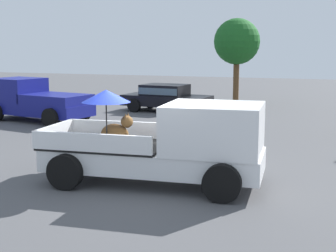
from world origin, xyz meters
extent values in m
plane|color=#4C4C4F|center=(0.00, 0.00, 0.00)|extent=(80.00, 80.00, 0.00)
cylinder|color=black|center=(1.65, 1.14, 0.40)|extent=(0.82, 0.36, 0.80)
cylinder|color=black|center=(1.84, -0.81, 0.40)|extent=(0.82, 0.36, 0.80)
cylinder|color=black|center=(-1.84, 0.81, 0.40)|extent=(0.82, 0.36, 0.80)
cylinder|color=black|center=(-1.65, -1.14, 0.40)|extent=(0.82, 0.36, 0.80)
cube|color=white|center=(0.00, 0.00, 0.57)|extent=(5.15, 2.27, 0.50)
cube|color=white|center=(1.39, 0.13, 1.36)|extent=(2.27, 2.05, 1.08)
cube|color=#4C606B|center=(2.39, 0.23, 1.56)|extent=(0.23, 1.72, 0.64)
cube|color=black|center=(-1.14, -0.11, 0.85)|extent=(2.96, 2.10, 0.06)
cube|color=white|center=(-1.23, 0.81, 1.08)|extent=(2.80, 0.37, 0.40)
cube|color=white|center=(-1.06, -1.03, 1.08)|extent=(2.80, 0.37, 0.40)
cube|color=white|center=(-2.49, -0.24, 1.08)|extent=(0.28, 1.84, 0.40)
ellipsoid|color=brown|center=(-0.83, -0.30, 1.14)|extent=(0.71, 0.38, 0.52)
sphere|color=brown|center=(-0.54, -0.27, 1.46)|extent=(0.31, 0.31, 0.28)
cone|color=brown|center=(-0.54, -0.19, 1.60)|extent=(0.10, 0.10, 0.12)
cone|color=brown|center=(-0.53, -0.35, 1.60)|extent=(0.10, 0.10, 0.12)
cylinder|color=black|center=(-0.95, -0.48, 1.42)|extent=(0.03, 0.03, 1.07)
cone|color=#1E33B7|center=(-0.95, -0.48, 2.05)|extent=(1.20, 1.20, 0.28)
cylinder|color=black|center=(-9.63, 8.35, 0.38)|extent=(0.79, 0.39, 0.76)
cylinder|color=black|center=(-6.82, 5.92, 0.38)|extent=(0.79, 0.39, 0.76)
cylinder|color=black|center=(-6.48, 7.79, 0.38)|extent=(0.79, 0.39, 0.76)
cube|color=navy|center=(-8.23, 7.14, 0.55)|extent=(5.04, 2.62, 0.50)
cube|color=navy|center=(-9.41, 7.35, 1.30)|extent=(2.19, 2.11, 1.00)
cube|color=navy|center=(-7.24, 6.96, 1.00)|extent=(2.98, 2.25, 0.40)
cylinder|color=black|center=(-2.77, 12.73, 0.33)|extent=(0.68, 0.28, 0.66)
cylinder|color=black|center=(-2.92, 10.97, 0.33)|extent=(0.68, 0.28, 0.66)
cylinder|color=black|center=(-5.46, 12.96, 0.33)|extent=(0.68, 0.28, 0.66)
cylinder|color=black|center=(-5.61, 11.20, 0.33)|extent=(0.68, 0.28, 0.66)
cube|color=black|center=(-4.19, 11.96, 0.55)|extent=(4.43, 2.12, 0.52)
cube|color=black|center=(-4.29, 11.97, 1.05)|extent=(2.23, 1.77, 0.56)
cube|color=#4C606B|center=(-4.29, 11.97, 1.05)|extent=(2.18, 1.85, 0.32)
cylinder|color=brown|center=(-1.70, 16.24, 1.28)|extent=(0.32, 0.32, 2.57)
sphere|color=#19561E|center=(-1.70, 16.24, 3.45)|extent=(2.51, 2.51, 2.51)
camera|label=1|loc=(4.13, -10.04, 3.13)|focal=51.41mm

